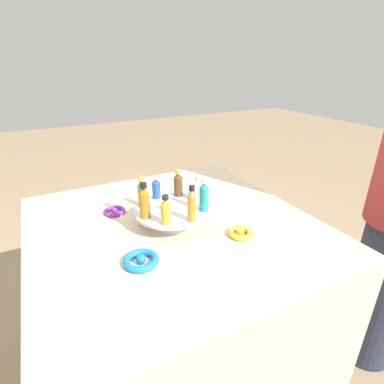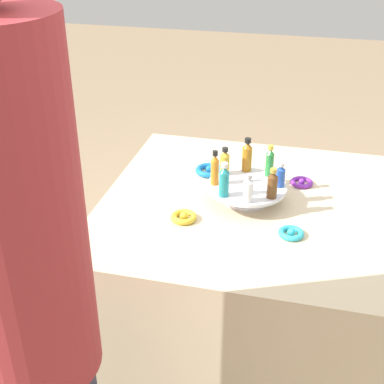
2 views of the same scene
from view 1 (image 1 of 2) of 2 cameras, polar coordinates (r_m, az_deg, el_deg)
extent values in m
plane|color=#997F60|center=(1.67, -2.82, -29.16)|extent=(12.00, 12.00, 0.00)
cube|color=beige|center=(1.38, -3.15, -19.73)|extent=(1.03, 1.03, 0.76)
cylinder|color=silver|center=(1.15, -3.58, -5.80)|extent=(0.16, 0.16, 0.01)
cylinder|color=silver|center=(1.14, -3.62, -4.62)|extent=(0.08, 0.08, 0.04)
cylinder|color=silver|center=(1.12, -3.65, -3.36)|extent=(0.29, 0.29, 0.01)
cylinder|color=teal|center=(1.09, 2.30, -1.37)|extent=(0.03, 0.03, 0.09)
cone|color=teal|center=(1.06, 2.34, 1.28)|extent=(0.03, 0.03, 0.02)
cylinder|color=silver|center=(1.06, 2.36, 2.18)|extent=(0.02, 0.02, 0.02)
cylinder|color=silver|center=(1.17, 1.02, 0.08)|extent=(0.03, 0.03, 0.07)
cone|color=silver|center=(1.15, 1.04, 2.11)|extent=(0.03, 0.03, 0.02)
cylinder|color=#B2B2B7|center=(1.14, 1.04, 2.79)|extent=(0.02, 0.02, 0.01)
cylinder|color=brown|center=(1.21, -2.66, 1.06)|extent=(0.04, 0.04, 0.08)
cone|color=brown|center=(1.19, -2.70, 3.17)|extent=(0.03, 0.03, 0.02)
cylinder|color=#B79338|center=(1.18, -2.71, 3.87)|extent=(0.02, 0.02, 0.01)
cylinder|color=#234CAD|center=(1.20, -6.81, 0.34)|extent=(0.03, 0.03, 0.07)
cone|color=#234CAD|center=(1.18, -6.90, 2.12)|extent=(0.03, 0.03, 0.01)
cylinder|color=silver|center=(1.18, -6.93, 2.71)|extent=(0.02, 0.02, 0.01)
cylinder|color=#288438|center=(1.13, -9.51, -0.75)|extent=(0.03, 0.03, 0.09)
cone|color=#288438|center=(1.11, -9.69, 1.71)|extent=(0.03, 0.03, 0.02)
cylinder|color=gold|center=(1.10, -9.75, 2.53)|extent=(0.02, 0.02, 0.02)
cylinder|color=#AD6B19|center=(1.05, -9.00, -2.55)|extent=(0.04, 0.04, 0.09)
cone|color=#AD6B19|center=(1.02, -9.21, 0.30)|extent=(0.03, 0.03, 0.02)
cylinder|color=black|center=(1.02, -9.27, 1.26)|extent=(0.02, 0.02, 0.02)
cylinder|color=gold|center=(1.00, -4.99, -4.17)|extent=(0.03, 0.03, 0.08)
cone|color=gold|center=(0.98, -5.09, -1.80)|extent=(0.03, 0.03, 0.02)
cylinder|color=black|center=(0.98, -5.12, -1.00)|extent=(0.02, 0.02, 0.01)
cylinder|color=orange|center=(1.02, -0.07, -3.15)|extent=(0.03, 0.03, 0.09)
cone|color=orange|center=(0.99, -0.07, -0.25)|extent=(0.03, 0.03, 0.02)
cylinder|color=black|center=(0.98, -0.07, 0.73)|extent=(0.02, 0.02, 0.02)
torus|color=gold|center=(1.09, 9.20, -7.73)|extent=(0.09, 0.09, 0.02)
sphere|color=gold|center=(1.08, 9.22, -7.54)|extent=(0.03, 0.03, 0.03)
torus|color=#2DB7CC|center=(1.36, 0.56, -0.53)|extent=(0.08, 0.08, 0.02)
sphere|color=#2DB7CC|center=(1.36, 0.57, -0.38)|extent=(0.03, 0.03, 0.03)
torus|color=purple|center=(1.26, -14.51, -3.56)|extent=(0.09, 0.09, 0.02)
sphere|color=purple|center=(1.26, -14.52, -3.42)|extent=(0.02, 0.02, 0.02)
torus|color=blue|center=(0.95, -9.68, -12.73)|extent=(0.11, 0.11, 0.02)
sphere|color=blue|center=(0.95, -9.70, -12.51)|extent=(0.03, 0.03, 0.03)
cylinder|color=#282D42|center=(1.67, 32.15, -15.87)|extent=(0.25, 0.25, 0.73)
camera|label=2|loc=(2.39, 39.15, 29.13)|focal=50.00mm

